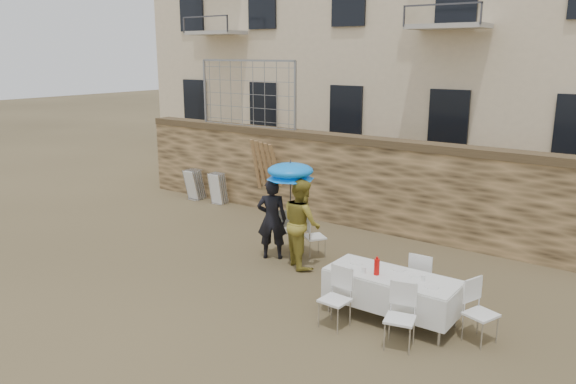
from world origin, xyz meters
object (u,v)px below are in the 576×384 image
Objects in this scene: couple_chair_left at (287,229)px; table_chair_side at (481,313)px; couple_chair_right at (314,235)px; chair_stack_left at (198,183)px; umbrella at (290,174)px; table_chair_front_right at (400,317)px; man_suit at (272,219)px; woman_dress at (302,223)px; table_chair_front_left at (335,298)px; chair_stack_right at (221,187)px; soda_bottle at (377,267)px; table_chair_back at (423,279)px; banquet_table at (392,277)px.

couple_chair_left and table_chair_side have the same top height.
couple_chair_right is 5.89m from chair_stack_left.
umbrella reaches higher than table_chair_front_right.
umbrella reaches higher than man_suit.
woman_dress reaches higher than table_chair_side.
man_suit is 1.77× the size of table_chair_front_right.
table_chair_front_left is 1.04× the size of chair_stack_right.
table_chair_side is at bearing 8.88° from soda_bottle.
chair_stack_right is at bearing 9.77° from couple_chair_right.
woman_dress reaches higher than table_chair_front_left.
table_chair_front_left is at bearing 59.87° from table_chair_back.
banquet_table is 1.43m from table_chair_side.
banquet_table is 2.19× the size of table_chair_side.
soda_bottle reaches higher than couple_chair_right.
umbrella is (-0.35, 0.10, 0.94)m from woman_dress.
table_chair_side is at bearing -160.53° from woman_dress.
table_chair_back is at bearing 87.18° from table_chair_front_right.
table_chair_side is at bearing 123.02° from couple_chair_left.
banquet_table is at bearing -178.42° from couple_chair_right.
man_suit is 0.75m from woman_dress.
table_chair_front_left is at bearing 132.64° from table_chair_side.
umbrella is 2.04× the size of table_chair_front_right.
chair_stack_left is (-8.26, 2.99, -0.02)m from table_chair_back.
table_chair_back is 8.79m from chair_stack_left.
table_chair_front_right is at bearing 122.01° from man_suit.
umbrella is 4.62m from table_chair_side.
table_chair_back reaches higher than chair_stack_left.
woman_dress reaches higher than banquet_table.
soda_bottle is (2.67, -1.37, -0.94)m from umbrella.
banquet_table is at bearing 73.13° from table_chair_back.
table_chair_front_right is at bearing 176.34° from couple_chair_right.
woman_dress reaches higher than chair_stack_left.
table_chair_front_left is at bearing -128.66° from banquet_table.
woman_dress is 1.96× the size of chair_stack_left.
table_chair_front_right is at bearing -27.94° from chair_stack_left.
man_suit is at bearing 97.32° from table_chair_side.
chair_stack_right is at bearing 4.10° from woman_dress.
table_chair_back is 1.04× the size of chair_stack_right.
chair_stack_left is 0.90m from chair_stack_right.
table_chair_back is (2.77, -0.87, 0.00)m from couple_chair_right.
man_suit is 3.50m from table_chair_back.
chair_stack_right is at bearing -24.95° from table_chair_back.
table_chair_front_right is at bearing 108.90° from couple_chair_left.
banquet_table is at bearing -25.18° from chair_stack_left.
couple_chair_left is 3.60m from table_chair_front_left.
soda_bottle is 0.27× the size of table_chair_side.
soda_bottle is 1.11m from table_chair_back.
man_suit is 1.77× the size of table_chair_front_left.
man_suit is 1.77× the size of table_chair_back.
chair_stack_right is (-4.60, 2.12, -0.02)m from couple_chair_right.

